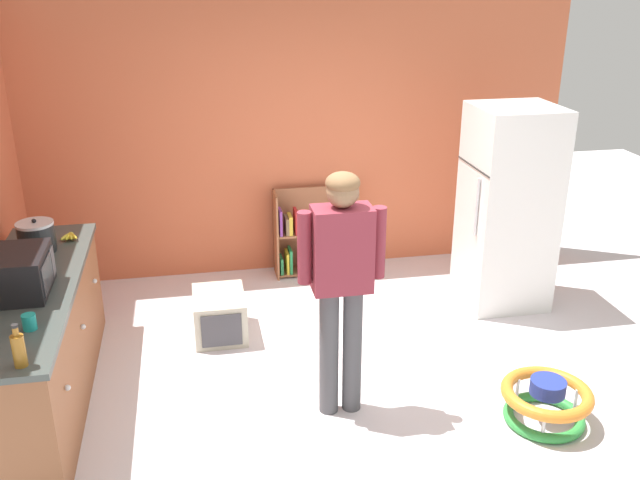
{
  "coord_description": "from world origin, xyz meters",
  "views": [
    {
      "loc": [
        -1.08,
        -4.14,
        2.88
      ],
      "look_at": [
        -0.18,
        0.57,
        0.97
      ],
      "focal_mm": 39.08,
      "sensor_mm": 36.0,
      "label": 1
    }
  ],
  "objects_px": {
    "kitchen_counter": "(37,345)",
    "bookshelf": "(309,237)",
    "microwave": "(19,273)",
    "teal_cup": "(29,322)",
    "amber_bottle": "(19,349)",
    "standing_person": "(342,273)",
    "pet_carrier": "(220,315)",
    "crock_pot": "(36,237)",
    "baby_walker": "(546,401)",
    "refrigerator": "(508,208)",
    "blue_cup": "(47,225)",
    "banana_bunch": "(70,236)"
  },
  "relations": [
    {
      "from": "bookshelf",
      "to": "standing_person",
      "type": "xyz_separation_m",
      "value": [
        -0.2,
        -2.33,
        0.66
      ]
    },
    {
      "from": "kitchen_counter",
      "to": "banana_bunch",
      "type": "xyz_separation_m",
      "value": [
        0.17,
        0.81,
        0.48
      ]
    },
    {
      "from": "pet_carrier",
      "to": "blue_cup",
      "type": "distance_m",
      "value": 1.54
    },
    {
      "from": "amber_bottle",
      "to": "blue_cup",
      "type": "distance_m",
      "value": 2.08
    },
    {
      "from": "kitchen_counter",
      "to": "blue_cup",
      "type": "relative_size",
      "value": 24.12
    },
    {
      "from": "baby_walker",
      "to": "blue_cup",
      "type": "relative_size",
      "value": 6.36
    },
    {
      "from": "banana_bunch",
      "to": "amber_bottle",
      "type": "distance_m",
      "value": 1.84
    },
    {
      "from": "baby_walker",
      "to": "microwave",
      "type": "bearing_deg",
      "value": 166.99
    },
    {
      "from": "refrigerator",
      "to": "crock_pot",
      "type": "bearing_deg",
      "value": -175.73
    },
    {
      "from": "pet_carrier",
      "to": "banana_bunch",
      "type": "bearing_deg",
      "value": 175.7
    },
    {
      "from": "crock_pot",
      "to": "teal_cup",
      "type": "bearing_deg",
      "value": -82.36
    },
    {
      "from": "kitchen_counter",
      "to": "blue_cup",
      "type": "bearing_deg",
      "value": 91.76
    },
    {
      "from": "microwave",
      "to": "kitchen_counter",
      "type": "bearing_deg",
      "value": 85.2
    },
    {
      "from": "kitchen_counter",
      "to": "bookshelf",
      "type": "height_order",
      "value": "kitchen_counter"
    },
    {
      "from": "bookshelf",
      "to": "banana_bunch",
      "type": "bearing_deg",
      "value": -153.06
    },
    {
      "from": "kitchen_counter",
      "to": "crock_pot",
      "type": "height_order",
      "value": "crock_pot"
    },
    {
      "from": "crock_pot",
      "to": "amber_bottle",
      "type": "relative_size",
      "value": 1.09
    },
    {
      "from": "standing_person",
      "to": "crock_pot",
      "type": "height_order",
      "value": "standing_person"
    },
    {
      "from": "standing_person",
      "to": "crock_pot",
      "type": "xyz_separation_m",
      "value": [
        -2.05,
        1.09,
        -0.02
      ]
    },
    {
      "from": "microwave",
      "to": "amber_bottle",
      "type": "bearing_deg",
      "value": -79.28
    },
    {
      "from": "amber_bottle",
      "to": "standing_person",
      "type": "bearing_deg",
      "value": 16.49
    },
    {
      "from": "standing_person",
      "to": "baby_walker",
      "type": "xyz_separation_m",
      "value": [
        1.32,
        -0.4,
        -0.87
      ]
    },
    {
      "from": "kitchen_counter",
      "to": "standing_person",
      "type": "height_order",
      "value": "standing_person"
    },
    {
      "from": "amber_bottle",
      "to": "blue_cup",
      "type": "bearing_deg",
      "value": 95.45
    },
    {
      "from": "microwave",
      "to": "amber_bottle",
      "type": "xyz_separation_m",
      "value": [
        0.17,
        -0.92,
        -0.04
      ]
    },
    {
      "from": "banana_bunch",
      "to": "blue_cup",
      "type": "xyz_separation_m",
      "value": [
        -0.2,
        0.23,
        0.02
      ]
    },
    {
      "from": "microwave",
      "to": "blue_cup",
      "type": "height_order",
      "value": "microwave"
    },
    {
      "from": "blue_cup",
      "to": "teal_cup",
      "type": "bearing_deg",
      "value": -84.25
    },
    {
      "from": "standing_person",
      "to": "pet_carrier",
      "type": "bearing_deg",
      "value": 121.9
    },
    {
      "from": "crock_pot",
      "to": "amber_bottle",
      "type": "distance_m",
      "value": 1.65
    },
    {
      "from": "bookshelf",
      "to": "teal_cup",
      "type": "relative_size",
      "value": 8.95
    },
    {
      "from": "banana_bunch",
      "to": "teal_cup",
      "type": "height_order",
      "value": "teal_cup"
    },
    {
      "from": "standing_person",
      "to": "teal_cup",
      "type": "relative_size",
      "value": 17.93
    },
    {
      "from": "microwave",
      "to": "crock_pot",
      "type": "bearing_deg",
      "value": 91.61
    },
    {
      "from": "bookshelf",
      "to": "microwave",
      "type": "distance_m",
      "value": 3.04
    },
    {
      "from": "baby_walker",
      "to": "banana_bunch",
      "type": "relative_size",
      "value": 3.82
    },
    {
      "from": "kitchen_counter",
      "to": "pet_carrier",
      "type": "distance_m",
      "value": 1.48
    },
    {
      "from": "pet_carrier",
      "to": "crock_pot",
      "type": "height_order",
      "value": "crock_pot"
    },
    {
      "from": "kitchen_counter",
      "to": "refrigerator",
      "type": "xyz_separation_m",
      "value": [
        3.81,
        0.89,
        0.44
      ]
    },
    {
      "from": "standing_person",
      "to": "baby_walker",
      "type": "height_order",
      "value": "standing_person"
    },
    {
      "from": "kitchen_counter",
      "to": "teal_cup",
      "type": "xyz_separation_m",
      "value": [
        0.14,
        -0.63,
        0.5
      ]
    },
    {
      "from": "banana_bunch",
      "to": "microwave",
      "type": "bearing_deg",
      "value": -100.88
    },
    {
      "from": "pet_carrier",
      "to": "crock_pot",
      "type": "relative_size",
      "value": 2.06
    },
    {
      "from": "bookshelf",
      "to": "amber_bottle",
      "type": "bearing_deg",
      "value": -125.44
    },
    {
      "from": "standing_person",
      "to": "blue_cup",
      "type": "relative_size",
      "value": 17.93
    },
    {
      "from": "bookshelf",
      "to": "baby_walker",
      "type": "relative_size",
      "value": 1.41
    },
    {
      "from": "crock_pot",
      "to": "teal_cup",
      "type": "height_order",
      "value": "crock_pot"
    },
    {
      "from": "refrigerator",
      "to": "banana_bunch",
      "type": "height_order",
      "value": "refrigerator"
    },
    {
      "from": "microwave",
      "to": "teal_cup",
      "type": "relative_size",
      "value": 5.05
    },
    {
      "from": "microwave",
      "to": "amber_bottle",
      "type": "distance_m",
      "value": 0.94
    }
  ]
}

